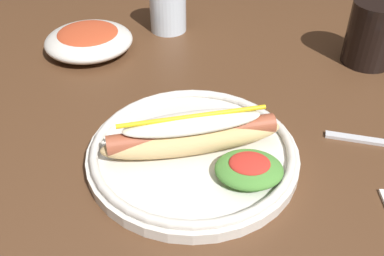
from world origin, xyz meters
The scene contains 6 objects.
dining_table centered at (0.00, 0.00, 0.66)m, with size 1.35×1.08×0.74m.
hot_dog_plate centered at (0.02, -0.07, 0.76)m, with size 0.28×0.28×0.08m.
fork centered at (0.27, -0.03, 0.74)m, with size 0.12×0.05×0.00m.
soda_cup centered at (0.33, 0.20, 0.80)m, with size 0.09×0.09×0.11m, color black.
water_cup centered at (-0.04, 0.34, 0.79)m, with size 0.07×0.07×0.10m, color silver.
side_bowl centered at (-0.18, 0.24, 0.76)m, with size 0.16×0.16×0.05m.
Camera 1 is at (0.01, -0.50, 1.14)m, focal length 40.83 mm.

